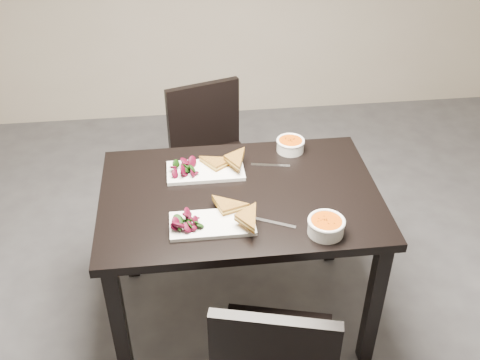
{
  "coord_description": "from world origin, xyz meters",
  "views": [
    {
      "loc": [
        -0.35,
        -1.52,
        2.21
      ],
      "look_at": [
        -0.13,
        0.4,
        0.82
      ],
      "focal_mm": 42.29,
      "sensor_mm": 36.0,
      "label": 1
    }
  ],
  "objects_px": {
    "plate_far": "(206,171)",
    "soup_bowl_far": "(290,144)",
    "plate_near": "(212,224)",
    "soup_bowl_near": "(326,225)",
    "table": "(240,211)",
    "chair_far": "(212,151)"
  },
  "relations": [
    {
      "from": "plate_near",
      "to": "plate_far",
      "type": "relative_size",
      "value": 0.98
    },
    {
      "from": "plate_far",
      "to": "chair_far",
      "type": "bearing_deg",
      "value": 83.75
    },
    {
      "from": "chair_far",
      "to": "soup_bowl_far",
      "type": "relative_size",
      "value": 6.28
    },
    {
      "from": "chair_far",
      "to": "soup_bowl_near",
      "type": "height_order",
      "value": "chair_far"
    },
    {
      "from": "table",
      "to": "plate_far",
      "type": "height_order",
      "value": "plate_far"
    },
    {
      "from": "soup_bowl_near",
      "to": "plate_near",
      "type": "bearing_deg",
      "value": 167.66
    },
    {
      "from": "plate_near",
      "to": "soup_bowl_far",
      "type": "bearing_deg",
      "value": 51.02
    },
    {
      "from": "plate_far",
      "to": "soup_bowl_far",
      "type": "distance_m",
      "value": 0.44
    },
    {
      "from": "table",
      "to": "chair_far",
      "type": "xyz_separation_m",
      "value": [
        -0.07,
        0.76,
        -0.17
      ]
    },
    {
      "from": "chair_far",
      "to": "plate_near",
      "type": "relative_size",
      "value": 2.51
    },
    {
      "from": "table",
      "to": "plate_far",
      "type": "relative_size",
      "value": 3.47
    },
    {
      "from": "plate_near",
      "to": "soup_bowl_far",
      "type": "xyz_separation_m",
      "value": [
        0.41,
        0.51,
        0.03
      ]
    },
    {
      "from": "soup_bowl_near",
      "to": "chair_far",
      "type": "bearing_deg",
      "value": 109.52
    },
    {
      "from": "plate_near",
      "to": "soup_bowl_near",
      "type": "relative_size",
      "value": 2.29
    },
    {
      "from": "chair_far",
      "to": "plate_near",
      "type": "bearing_deg",
      "value": -110.76
    },
    {
      "from": "soup_bowl_far",
      "to": "plate_near",
      "type": "bearing_deg",
      "value": -128.98
    },
    {
      "from": "plate_far",
      "to": "plate_near",
      "type": "bearing_deg",
      "value": -89.72
    },
    {
      "from": "chair_far",
      "to": "plate_near",
      "type": "distance_m",
      "value": 1.0
    },
    {
      "from": "plate_near",
      "to": "plate_far",
      "type": "bearing_deg",
      "value": 90.28
    },
    {
      "from": "chair_far",
      "to": "soup_bowl_far",
      "type": "xyz_separation_m",
      "value": [
        0.35,
        -0.45,
        0.3
      ]
    },
    {
      "from": "soup_bowl_near",
      "to": "table",
      "type": "bearing_deg",
      "value": 135.72
    },
    {
      "from": "table",
      "to": "soup_bowl_near",
      "type": "relative_size",
      "value": 8.12
    }
  ]
}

